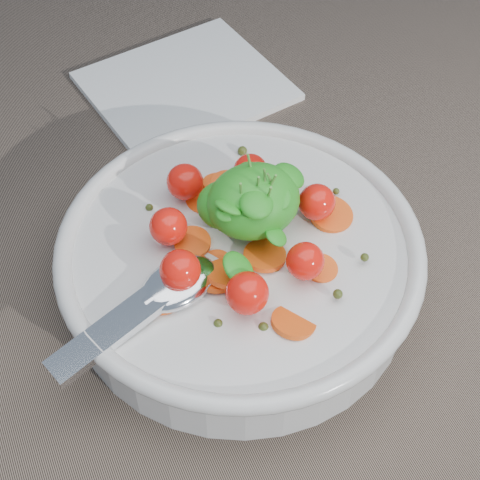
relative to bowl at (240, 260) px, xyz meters
name	(u,v)px	position (x,y,z in m)	size (l,w,h in m)	color
ground	(258,258)	(0.02, 0.02, -0.03)	(6.00, 6.00, 0.00)	#766454
bowl	(240,260)	(0.00, 0.00, 0.00)	(0.26, 0.24, 0.10)	silver
napkin	(185,86)	(0.04, 0.22, -0.03)	(0.16, 0.14, 0.01)	white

